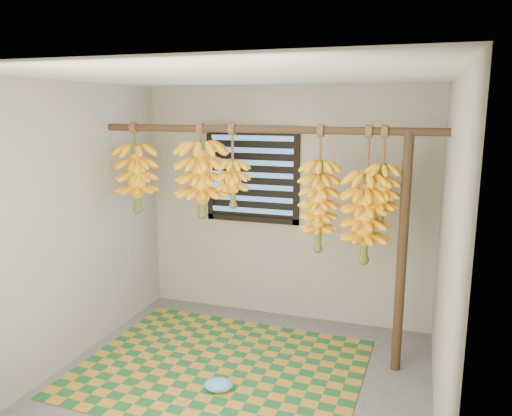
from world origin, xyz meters
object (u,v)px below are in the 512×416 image
at_px(banana_bunch_d, 319,206).
at_px(banana_bunch_c, 233,183).
at_px(banana_bunch_b, 202,179).
at_px(plastic_bag, 218,385).
at_px(banana_bunch_f, 382,196).
at_px(support_post, 402,256).
at_px(banana_bunch_a, 137,178).
at_px(banana_bunch_e, 365,217).
at_px(woven_mat, 221,367).

bearing_deg(banana_bunch_d, banana_bunch_c, 180.00).
bearing_deg(banana_bunch_c, banana_bunch_b, -180.00).
distance_m(plastic_bag, banana_bunch_b, 1.75).
bearing_deg(plastic_bag, banana_bunch_f, 35.75).
relative_size(support_post, banana_bunch_f, 2.41).
xyz_separation_m(banana_bunch_a, banana_bunch_c, (0.97, 0.00, -0.00)).
distance_m(banana_bunch_b, banana_bunch_e, 1.48).
height_order(plastic_bag, banana_bunch_c, banana_bunch_c).
distance_m(support_post, plastic_bag, 1.79).
distance_m(banana_bunch_b, banana_bunch_f, 1.58).
bearing_deg(support_post, banana_bunch_e, 180.00).
relative_size(woven_mat, banana_bunch_e, 2.06).
bearing_deg(banana_bunch_a, banana_bunch_c, 0.00).
height_order(banana_bunch_a, banana_bunch_f, same).
bearing_deg(banana_bunch_b, banana_bunch_e, 0.00).
bearing_deg(banana_bunch_f, support_post, 0.00).
xyz_separation_m(banana_bunch_c, banana_bunch_f, (1.28, -0.00, -0.04)).
distance_m(woven_mat, plastic_bag, 0.36).
xyz_separation_m(banana_bunch_a, banana_bunch_d, (1.74, -0.00, -0.16)).
height_order(banana_bunch_e, banana_bunch_f, same).
bearing_deg(banana_bunch_b, banana_bunch_c, 0.00).
bearing_deg(woven_mat, banana_bunch_d, 32.52).
bearing_deg(banana_bunch_d, banana_bunch_f, 0.00).
bearing_deg(woven_mat, banana_bunch_a, 155.82).
distance_m(banana_bunch_a, banana_bunch_c, 0.97).
distance_m(plastic_bag, banana_bunch_e, 1.78).
height_order(support_post, plastic_bag, support_post).
relative_size(banana_bunch_a, banana_bunch_d, 0.78).
height_order(support_post, banana_bunch_b, banana_bunch_b).
bearing_deg(banana_bunch_a, banana_bunch_b, 0.00).
bearing_deg(support_post, banana_bunch_f, 180.00).
relative_size(woven_mat, banana_bunch_c, 3.15).
xyz_separation_m(support_post, banana_bunch_b, (-1.76, 0.00, 0.55)).
bearing_deg(woven_mat, support_post, 18.03).
relative_size(banana_bunch_a, banana_bunch_c, 1.13).
bearing_deg(banana_bunch_f, banana_bunch_d, -180.00).
height_order(woven_mat, plastic_bag, plastic_bag).
height_order(support_post, banana_bunch_d, banana_bunch_d).
distance_m(plastic_bag, banana_bunch_d, 1.65).
xyz_separation_m(woven_mat, banana_bunch_d, (0.72, 0.46, 1.37)).
distance_m(woven_mat, banana_bunch_b, 1.65).
xyz_separation_m(banana_bunch_b, banana_bunch_e, (1.46, 0.00, -0.25)).
height_order(banana_bunch_b, banana_bunch_e, same).
height_order(support_post, woven_mat, support_post).
distance_m(banana_bunch_c, banana_bunch_e, 1.18).
xyz_separation_m(banana_bunch_a, banana_bunch_b, (0.67, 0.00, 0.02)).
bearing_deg(plastic_bag, woven_mat, 109.38).
xyz_separation_m(woven_mat, banana_bunch_e, (1.11, 0.46, 1.29)).
bearing_deg(banana_bunch_d, banana_bunch_b, 180.00).
height_order(banana_bunch_a, banana_bunch_c, same).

